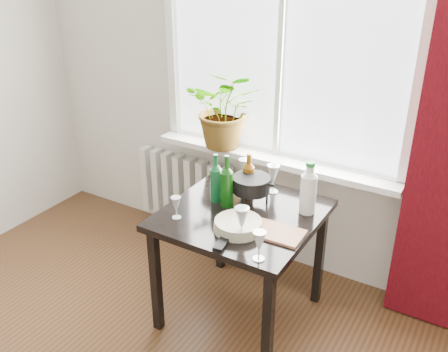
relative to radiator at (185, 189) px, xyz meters
The scene contains 18 objects.
window 1.43m from the radiator, ahead, with size 1.72×0.08×1.62m.
windowsill 0.87m from the radiator, ahead, with size 1.72×0.20×0.04m.
radiator is the anchor object (origin of this frame).
table 1.09m from the radiator, 36.54° to the right, with size 0.85×0.85×0.74m.
potted_plant 0.84m from the radiator, ahead, with size 0.49×0.43×0.55m, color #3F7A20.
wine_bottle_left 1.02m from the radiator, 42.10° to the right, with size 0.07×0.07×0.30m, color #0E4A23, non-canonical shape.
wine_bottle_right 1.09m from the radiator, 39.51° to the right, with size 0.07×0.07×0.32m, color #0C3B0B, non-canonical shape.
bottle_amber 1.04m from the radiator, 29.51° to the right, with size 0.07×0.07×0.29m, color brown, non-canonical shape.
cleaning_bottle 1.35m from the radiator, 20.52° to the right, with size 0.09×0.09×0.32m, color silver, non-canonical shape.
wineglass_front_right 1.38m from the radiator, 41.49° to the right, with size 0.08×0.08×0.18m, color silver, non-canonical shape.
wineglass_far_right 1.58m from the radiator, 40.86° to the right, with size 0.07×0.07×0.16m, color silver, non-canonical shape.
wineglass_back_center 1.05m from the radiator, 19.51° to the right, with size 0.08×0.08×0.19m, color silver, non-canonical shape.
wineglass_back_left 0.87m from the radiator, 23.76° to the right, with size 0.07×0.07×0.17m, color silver, non-canonical shape.
wineglass_front_left 1.13m from the radiator, 57.00° to the right, with size 0.06×0.06×0.13m, color silver, non-canonical shape.
plate_stack 1.29m from the radiator, 41.08° to the right, with size 0.27×0.27×0.06m, color #BBB49B.
fondue_pot 1.08m from the radiator, 31.22° to the right, with size 0.25×0.22×0.17m, color black, non-canonical shape.
tv_remote 1.38m from the radiator, 46.03° to the right, with size 0.05×0.18×0.02m, color black.
cutting_board 1.39m from the radiator, 33.35° to the right, with size 0.29×0.18×0.02m, color #AB694D.
Camera 1 is at (1.29, -0.63, 2.17)m, focal length 40.00 mm.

